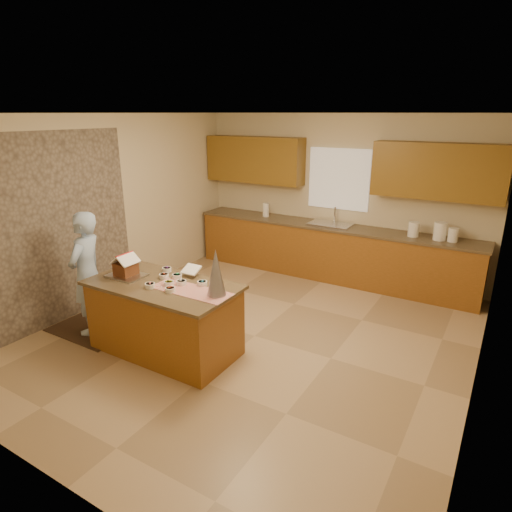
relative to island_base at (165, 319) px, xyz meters
name	(u,v)px	position (x,y,z in m)	size (l,w,h in m)	color
floor	(255,336)	(0.72, 0.84, -0.41)	(5.50, 5.50, 0.00)	tan
ceiling	(254,113)	(0.72, 0.84, 2.29)	(5.50, 5.50, 0.00)	silver
wall_back	(338,197)	(0.72, 3.59, 0.94)	(5.50, 5.50, 0.00)	beige
wall_front	(40,328)	(0.72, -1.91, 0.94)	(5.50, 5.50, 0.00)	beige
wall_left	(108,210)	(-1.78, 0.84, 0.94)	(5.50, 5.50, 0.00)	beige
wall_right	(493,272)	(3.22, 0.84, 0.94)	(5.50, 5.50, 0.00)	beige
stone_accent	(61,229)	(-1.76, 0.04, 0.84)	(2.50, 2.50, 0.00)	gray
window_curtain	(339,179)	(0.72, 3.56, 1.24)	(1.05, 0.03, 1.00)	white
back_counter_base	(329,253)	(0.72, 3.29, 0.03)	(4.80, 0.60, 0.88)	brown
back_counter_top	(330,226)	(0.72, 3.29, 0.49)	(4.85, 0.63, 0.04)	brown
upper_cabinet_left	(255,160)	(-0.83, 3.41, 1.49)	(1.85, 0.35, 0.80)	brown
upper_cabinet_right	(438,171)	(2.27, 3.41, 1.49)	(1.85, 0.35, 0.80)	brown
sink	(330,227)	(0.72, 3.29, 0.48)	(0.70, 0.45, 0.12)	silver
faucet	(335,215)	(0.72, 3.47, 0.65)	(0.03, 0.03, 0.28)	silver
island_base	(165,319)	(0.00, 0.00, 0.00)	(1.68, 0.84, 0.82)	brown
island_top	(162,285)	(0.00, 0.00, 0.43)	(1.76, 0.92, 0.04)	brown
table_runner	(191,291)	(0.42, 0.00, 0.45)	(0.93, 0.34, 0.01)	#AA1B0C
baking_tray	(127,276)	(-0.51, -0.05, 0.46)	(0.43, 0.32, 0.02)	silver
cookbook	(191,269)	(0.14, 0.36, 0.53)	(0.21, 0.02, 0.17)	white
tinsel_tree	(216,273)	(0.73, 0.05, 0.71)	(0.21, 0.21, 0.51)	#A4A6AF
rug	(92,329)	(-1.19, -0.12, -0.40)	(1.06, 0.69, 0.01)	black
boy	(87,274)	(-1.14, -0.12, 0.39)	(0.57, 0.38, 1.57)	#9EBAE1
canister_a	(414,229)	(2.05, 3.29, 0.62)	(0.16, 0.16, 0.22)	white
canister_b	(440,231)	(2.42, 3.29, 0.64)	(0.18, 0.18, 0.26)	white
canister_c	(453,235)	(2.60, 3.29, 0.61)	(0.14, 0.14, 0.20)	white
paper_towel	(266,210)	(-0.52, 3.29, 0.63)	(0.11, 0.11, 0.24)	white
gingerbread_house	(126,267)	(-0.51, -0.05, 0.57)	(0.26, 0.26, 0.26)	#562D16
candy_bowls	(173,281)	(0.09, 0.08, 0.47)	(0.76, 0.60, 0.05)	#239B5A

